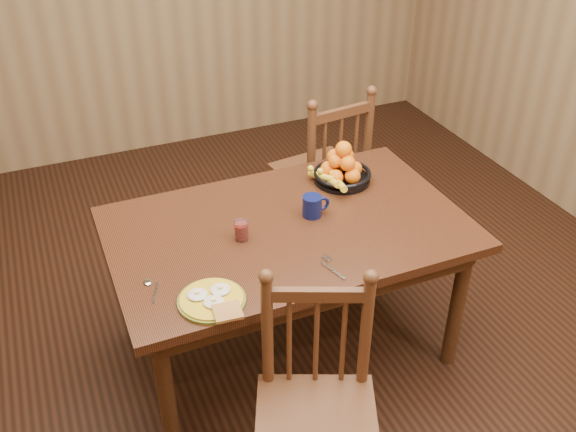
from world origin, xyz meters
name	(u,v)px	position (x,y,z in m)	size (l,w,h in m)	color
room	(288,101)	(0.00, 0.00, 1.35)	(4.52, 5.02, 2.72)	black
dining_table	(288,241)	(0.00, 0.00, 0.67)	(1.60, 1.00, 0.75)	black
chair_far	(323,172)	(0.56, 0.77, 0.50)	(0.52, 0.50, 1.03)	#472A15
chair_near	(316,409)	(-0.22, -0.78, 0.48)	(0.58, 0.57, 0.98)	#472A15
breakfast_plate	(213,300)	(-0.47, -0.37, 0.76)	(0.26, 0.29, 0.04)	#59601E
fork	(331,266)	(0.04, -0.35, 0.75)	(0.06, 0.18, 0.00)	silver
spoon	(150,285)	(-0.67, -0.18, 0.75)	(0.06, 0.15, 0.01)	silver
coffee_mug	(313,206)	(0.14, 0.03, 0.80)	(0.13, 0.09, 0.10)	#0B123F
juice_glass	(241,231)	(-0.23, -0.02, 0.79)	(0.06, 0.06, 0.09)	silver
fruit_bowl	(341,170)	(0.40, 0.26, 0.82)	(0.32, 0.32, 0.22)	black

